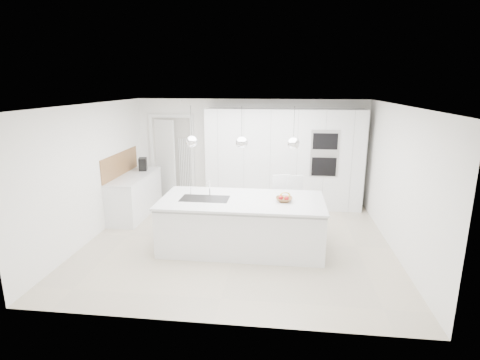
# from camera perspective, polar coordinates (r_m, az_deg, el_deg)

# --- Properties ---
(floor) EXTENTS (5.50, 5.50, 0.00)m
(floor) POSITION_cam_1_polar(r_m,az_deg,el_deg) (7.07, -0.29, -9.27)
(floor) COLOR #C1B298
(floor) RESTS_ON ground
(wall_back) EXTENTS (5.50, 0.00, 5.50)m
(wall_back) POSITION_cam_1_polar(r_m,az_deg,el_deg) (9.10, 1.62, 4.36)
(wall_back) COLOR white
(wall_back) RESTS_ON ground
(wall_left) EXTENTS (0.00, 5.00, 5.00)m
(wall_left) POSITION_cam_1_polar(r_m,az_deg,el_deg) (7.51, -21.62, 1.15)
(wall_left) COLOR white
(wall_left) RESTS_ON ground
(ceiling) EXTENTS (5.50, 5.50, 0.00)m
(ceiling) POSITION_cam_1_polar(r_m,az_deg,el_deg) (6.48, -0.32, 11.40)
(ceiling) COLOR white
(ceiling) RESTS_ON wall_back
(tall_cabinets) EXTENTS (3.60, 0.60, 2.30)m
(tall_cabinets) POSITION_cam_1_polar(r_m,az_deg,el_deg) (8.79, 6.65, 3.24)
(tall_cabinets) COLOR white
(tall_cabinets) RESTS_ON floor
(oven_stack) EXTENTS (0.62, 0.04, 1.05)m
(oven_stack) POSITION_cam_1_polar(r_m,az_deg,el_deg) (8.50, 12.77, 3.96)
(oven_stack) COLOR #A5A5A8
(oven_stack) RESTS_ON tall_cabinets
(doorway_frame) EXTENTS (1.11, 0.08, 2.13)m
(doorway_frame) POSITION_cam_1_polar(r_m,az_deg,el_deg) (9.49, -10.24, 3.16)
(doorway_frame) COLOR white
(doorway_frame) RESTS_ON floor
(hallway_door) EXTENTS (0.76, 0.38, 2.00)m
(hallway_door) POSITION_cam_1_polar(r_m,az_deg,el_deg) (9.52, -11.76, 3.00)
(hallway_door) COLOR white
(hallway_door) RESTS_ON floor
(radiator) EXTENTS (0.32, 0.04, 1.40)m
(radiator) POSITION_cam_1_polar(r_m,az_deg,el_deg) (9.42, -8.35, 2.08)
(radiator) COLOR white
(radiator) RESTS_ON floor
(left_base_cabinets) EXTENTS (0.60, 1.80, 0.86)m
(left_base_cabinets) POSITION_cam_1_polar(r_m,az_deg,el_deg) (8.63, -15.66, -2.35)
(left_base_cabinets) COLOR white
(left_base_cabinets) RESTS_ON floor
(left_worktop) EXTENTS (0.62, 1.82, 0.04)m
(left_worktop) POSITION_cam_1_polar(r_m,az_deg,el_deg) (8.52, -15.87, 0.55)
(left_worktop) COLOR white
(left_worktop) RESTS_ON left_base_cabinets
(oak_backsplash) EXTENTS (0.02, 1.80, 0.50)m
(oak_backsplash) POSITION_cam_1_polar(r_m,az_deg,el_deg) (8.57, -17.77, 2.35)
(oak_backsplash) COLOR olive
(oak_backsplash) RESTS_ON wall_left
(island_base) EXTENTS (2.80, 1.20, 0.86)m
(island_base) POSITION_cam_1_polar(r_m,az_deg,el_deg) (6.62, 0.26, -6.94)
(island_base) COLOR white
(island_base) RESTS_ON floor
(island_worktop) EXTENTS (2.84, 1.40, 0.04)m
(island_worktop) POSITION_cam_1_polar(r_m,az_deg,el_deg) (6.52, 0.31, -3.10)
(island_worktop) COLOR white
(island_worktop) RESTS_ON island_base
(island_sink) EXTENTS (0.84, 0.44, 0.18)m
(island_sink) POSITION_cam_1_polar(r_m,az_deg,el_deg) (6.59, -5.37, -3.51)
(island_sink) COLOR #3F3F42
(island_sink) RESTS_ON island_worktop
(island_tap) EXTENTS (0.02, 0.02, 0.30)m
(island_tap) POSITION_cam_1_polar(r_m,az_deg,el_deg) (6.70, -4.65, -1.14)
(island_tap) COLOR white
(island_tap) RESTS_ON island_worktop
(pendant_left) EXTENTS (0.20, 0.20, 0.20)m
(pendant_left) POSITION_cam_1_polar(r_m,az_deg,el_deg) (6.39, -7.37, 5.82)
(pendant_left) COLOR white
(pendant_left) RESTS_ON ceiling
(pendant_mid) EXTENTS (0.20, 0.20, 0.20)m
(pendant_mid) POSITION_cam_1_polar(r_m,az_deg,el_deg) (6.24, 0.27, 5.73)
(pendant_mid) COLOR white
(pendant_mid) RESTS_ON ceiling
(pendant_right) EXTENTS (0.20, 0.20, 0.20)m
(pendant_right) POSITION_cam_1_polar(r_m,az_deg,el_deg) (6.20, 8.14, 5.53)
(pendant_right) COLOR white
(pendant_right) RESTS_ON ceiling
(fruit_bowl) EXTENTS (0.29, 0.29, 0.07)m
(fruit_bowl) POSITION_cam_1_polar(r_m,az_deg,el_deg) (6.43, 6.74, -2.95)
(fruit_bowl) COLOR olive
(fruit_bowl) RESTS_ON island_worktop
(espresso_machine) EXTENTS (0.24, 0.30, 0.29)m
(espresso_machine) POSITION_cam_1_polar(r_m,az_deg,el_deg) (8.94, -14.59, 2.35)
(espresso_machine) COLOR black
(espresso_machine) RESTS_ON left_worktop
(bar_stool_left) EXTENTS (0.53, 0.61, 1.12)m
(bar_stool_left) POSITION_cam_1_polar(r_m,az_deg,el_deg) (7.32, 6.17, -3.81)
(bar_stool_left) COLOR white
(bar_stool_left) RESTS_ON floor
(bar_stool_right) EXTENTS (0.53, 0.60, 1.09)m
(bar_stool_right) POSITION_cam_1_polar(r_m,az_deg,el_deg) (7.41, 8.27, -3.77)
(bar_stool_right) COLOR white
(bar_stool_right) RESTS_ON floor
(apple_a) EXTENTS (0.08, 0.08, 0.08)m
(apple_a) POSITION_cam_1_polar(r_m,az_deg,el_deg) (6.37, 7.11, -2.81)
(apple_a) COLOR #A9171B
(apple_a) RESTS_ON fruit_bowl
(apple_b) EXTENTS (0.08, 0.08, 0.08)m
(apple_b) POSITION_cam_1_polar(r_m,az_deg,el_deg) (6.39, 6.24, -2.73)
(apple_b) COLOR #A9171B
(apple_b) RESTS_ON fruit_bowl
(banana_bunch) EXTENTS (0.21, 0.16, 0.19)m
(banana_bunch) POSITION_cam_1_polar(r_m,az_deg,el_deg) (6.43, 6.88, -2.29)
(banana_bunch) COLOR gold
(banana_bunch) RESTS_ON fruit_bowl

